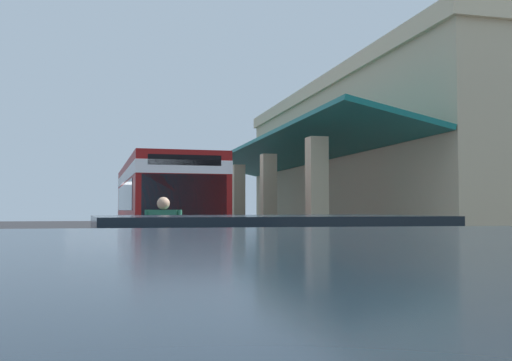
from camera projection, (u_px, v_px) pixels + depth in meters
ground at (308, 248)px, 23.51m from camera, size 120.00×120.00×0.00m
curb_strip at (215, 244)px, 25.02m from camera, size 26.68×0.50×0.12m
plaza_building at (419, 164)px, 27.48m from camera, size 22.53×13.71×7.26m
transit_bus at (161, 200)px, 20.78m from camera, size 11.28×3.05×3.34m
parked_sedan_red at (279, 310)px, 4.49m from camera, size 2.60×4.49×1.47m
pedestrian at (163, 238)px, 10.74m from camera, size 0.45×0.66×1.75m
potted_palm at (222, 224)px, 31.09m from camera, size 1.71×1.77×2.64m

